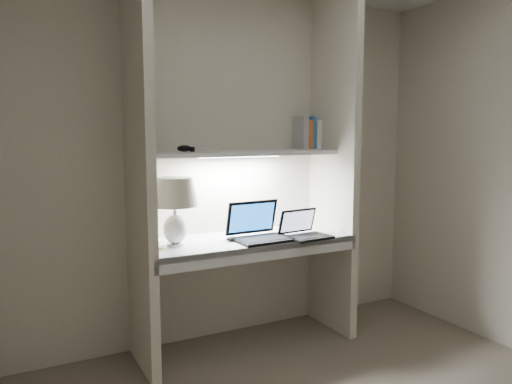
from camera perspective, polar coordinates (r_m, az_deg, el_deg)
back_wall at (r=3.63m, az=-3.07°, el=3.00°), size 3.20×0.01×2.50m
alcove_panel_left at (r=3.13m, az=-13.19°, el=2.17°), size 0.06×0.55×2.50m
alcove_panel_right at (r=3.77m, az=8.87°, el=3.07°), size 0.06×0.55×2.50m
desk at (r=3.46m, az=-1.11°, el=-5.58°), size 1.40×0.55×0.04m
desk_apron at (r=3.24m, az=0.95°, el=-6.98°), size 1.46×0.03×0.10m
shelf at (r=3.47m, az=-1.84°, el=4.46°), size 1.40×0.36×0.03m
strip_light at (r=3.47m, az=-1.84°, el=4.10°), size 0.60×0.04×0.02m
table_lamp at (r=3.20m, az=-9.30°, el=-0.93°), size 0.30×0.30×0.44m
laptop_main at (r=3.40m, az=0.34°, el=-4.46°), size 0.39×0.34×0.25m
laptop_netbook at (r=3.48m, az=5.55°, el=-4.48°), size 0.32×0.29×0.19m
speaker at (r=3.66m, az=-0.62°, el=-3.55°), size 0.10×0.08×0.12m
mouse at (r=3.35m, az=-2.65°, el=-5.38°), size 0.10×0.08×0.03m
cable_coil at (r=3.49m, az=2.62°, el=-5.03°), size 0.12×0.12×0.01m
sticky_note at (r=3.20m, az=-11.24°, el=-6.37°), size 0.09×0.09×0.00m
book_row at (r=3.87m, az=6.23°, el=6.65°), size 0.23×0.16×0.25m
shelf_box at (r=3.28m, az=-12.36°, el=5.47°), size 0.08×0.06×0.12m
shelf_gadget at (r=3.34m, az=-8.18°, el=4.95°), size 0.11×0.09×0.04m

